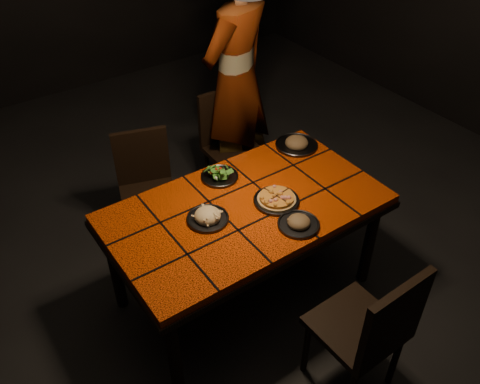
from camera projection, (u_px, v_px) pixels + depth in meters
room_shell at (247, 87)px, 2.47m from camera, size 6.04×7.04×3.08m
dining_table at (246, 215)px, 2.99m from camera, size 1.62×0.92×0.75m
chair_near at (371, 328)px, 2.53m from camera, size 0.43×0.43×0.93m
chair_far_left at (146, 181)px, 3.56m from camera, size 0.48×0.48×0.84m
chair_far_right at (229, 138)px, 3.96m from camera, size 0.41×0.41×0.88m
diner at (236, 81)px, 3.75m from camera, size 0.81×0.67×1.90m
plate_pizza at (277, 199)px, 2.95m from camera, size 0.27×0.27×0.04m
plate_pasta at (208, 217)px, 2.83m from camera, size 0.24×0.24×0.08m
plate_salad at (220, 174)px, 3.13m from camera, size 0.23×0.23×0.07m
plate_mushroom_a at (299, 223)px, 2.79m from camera, size 0.24×0.24×0.08m
plate_mushroom_b at (297, 143)px, 3.41m from camera, size 0.29×0.29×0.09m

